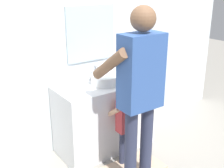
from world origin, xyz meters
The scene contains 9 objects.
ground_plane centered at (0.00, 0.00, 0.00)m, with size 14.00×14.00×0.00m, color #9E998E.
back_wall centered at (0.00, 0.62, 1.35)m, with size 4.40×0.10×2.70m.
vanity_cabinet centered at (0.00, 0.30, 0.41)m, with size 1.12×0.54×0.81m, color white.
sink_basin centered at (0.00, 0.28, 0.87)m, with size 0.32×0.32×0.11m.
faucet centered at (0.00, 0.48, 0.90)m, with size 0.18×0.14×0.18m.
toothbrush_cup centered at (0.40, 0.32, 0.87)m, with size 0.07×0.07×0.21m.
bath_mat centered at (0.00, -0.25, 0.01)m, with size 0.64×0.40×0.02m, color #CCAD8E.
child_toddler centered at (0.00, -0.10, 0.52)m, with size 0.27×0.27×0.88m.
adult_parent centered at (-0.06, -0.37, 1.03)m, with size 0.53×0.56×1.72m.
Camera 1 is at (-1.68, -2.24, 1.90)m, focal length 45.86 mm.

